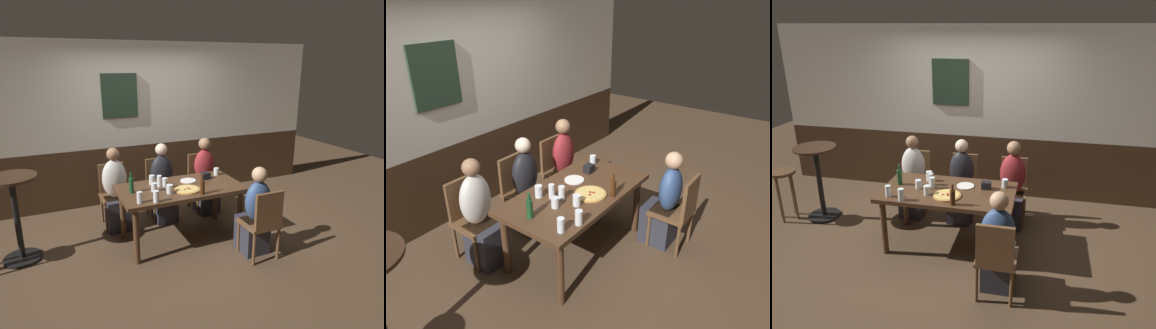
% 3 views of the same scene
% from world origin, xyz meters
% --- Properties ---
extents(ground_plane, '(12.00, 12.00, 0.00)m').
position_xyz_m(ground_plane, '(0.00, 0.00, 0.00)').
color(ground_plane, '#4C3826').
extents(wall_back, '(6.40, 0.13, 2.60)m').
position_xyz_m(wall_back, '(-0.00, 1.65, 1.30)').
color(wall_back, '#3D2819').
rests_on(wall_back, ground_plane).
extents(dining_table, '(1.58, 0.85, 0.74)m').
position_xyz_m(dining_table, '(0.00, 0.00, 0.65)').
color(dining_table, '#472D1C').
rests_on(dining_table, ground_plane).
extents(chair_left_far, '(0.40, 0.40, 0.88)m').
position_xyz_m(chair_left_far, '(-0.70, 0.84, 0.50)').
color(chair_left_far, brown).
rests_on(chair_left_far, ground_plane).
extents(chair_mid_far, '(0.40, 0.40, 0.88)m').
position_xyz_m(chair_mid_far, '(0.00, 0.84, 0.50)').
color(chair_mid_far, brown).
rests_on(chair_mid_far, ground_plane).
extents(chair_right_far, '(0.40, 0.40, 0.88)m').
position_xyz_m(chair_right_far, '(0.70, 0.84, 0.50)').
color(chair_right_far, brown).
rests_on(chair_right_far, ground_plane).
extents(chair_right_near, '(0.40, 0.40, 0.88)m').
position_xyz_m(chair_right_near, '(0.70, -0.84, 0.50)').
color(chair_right_near, brown).
rests_on(chair_right_near, ground_plane).
extents(person_left_far, '(0.34, 0.37, 1.16)m').
position_xyz_m(person_left_far, '(-0.70, 0.68, 0.49)').
color(person_left_far, '#2D2D38').
rests_on(person_left_far, ground_plane).
extents(person_mid_far, '(0.34, 0.37, 1.15)m').
position_xyz_m(person_mid_far, '(-0.00, 0.68, 0.48)').
color(person_mid_far, '#2D2D38').
rests_on(person_mid_far, ground_plane).
extents(person_right_far, '(0.34, 0.37, 1.18)m').
position_xyz_m(person_right_far, '(0.70, 0.68, 0.49)').
color(person_right_far, '#2D2D38').
rests_on(person_right_far, ground_plane).
extents(person_right_near, '(0.34, 0.37, 1.12)m').
position_xyz_m(person_right_near, '(0.70, -0.68, 0.47)').
color(person_right_near, '#2D2D38').
rests_on(person_right_near, ground_plane).
extents(pizza, '(0.32, 0.32, 0.03)m').
position_xyz_m(pizza, '(0.03, -0.16, 0.75)').
color(pizza, tan).
rests_on(pizza, dining_table).
extents(pint_glass_amber, '(0.06, 0.06, 0.15)m').
position_xyz_m(pint_glass_amber, '(-0.25, 0.12, 0.81)').
color(pint_glass_amber, silver).
rests_on(pint_glass_amber, dining_table).
extents(pint_glass_stout, '(0.08, 0.08, 0.11)m').
position_xyz_m(pint_glass_stout, '(-0.21, -0.16, 0.79)').
color(pint_glass_stout, silver).
rests_on(pint_glass_stout, dining_table).
extents(beer_glass_half, '(0.08, 0.08, 0.12)m').
position_xyz_m(beer_glass_half, '(-0.31, 0.23, 0.79)').
color(beer_glass_half, silver).
rests_on(beer_glass_half, dining_table).
extents(tumbler_water, '(0.07, 0.07, 0.14)m').
position_xyz_m(tumbler_water, '(-0.20, 0.03, 0.80)').
color(tumbler_water, silver).
rests_on(tumbler_water, dining_table).
extents(tumbler_short, '(0.07, 0.07, 0.10)m').
position_xyz_m(tumbler_short, '(0.65, 0.24, 0.79)').
color(tumbler_short, silver).
rests_on(tumbler_short, dining_table).
extents(pint_glass_pale, '(0.07, 0.07, 0.11)m').
position_xyz_m(pint_glass_pale, '(-0.36, -0.02, 0.79)').
color(pint_glass_pale, silver).
rests_on(pint_glass_pale, dining_table).
extents(beer_glass_tall, '(0.07, 0.07, 0.13)m').
position_xyz_m(beer_glass_tall, '(-0.62, -0.31, 0.80)').
color(beer_glass_tall, silver).
rests_on(beer_glass_tall, dining_table).
extents(highball_clear, '(0.07, 0.07, 0.14)m').
position_xyz_m(highball_clear, '(-0.45, -0.36, 0.80)').
color(highball_clear, silver).
rests_on(highball_clear, dining_table).
extents(beer_bottle_green, '(0.06, 0.06, 0.26)m').
position_xyz_m(beer_bottle_green, '(-0.63, 0.05, 0.84)').
color(beer_bottle_green, '#194723').
rests_on(beer_bottle_green, dining_table).
extents(beer_bottle_brown, '(0.06, 0.06, 0.24)m').
position_xyz_m(beer_bottle_brown, '(0.14, -0.35, 0.83)').
color(beer_bottle_brown, '#42230F').
rests_on(beer_bottle_brown, dining_table).
extents(plate_white_large, '(0.21, 0.21, 0.01)m').
position_xyz_m(plate_white_large, '(0.18, 0.16, 0.75)').
color(plate_white_large, white).
rests_on(plate_white_large, dining_table).
extents(condiment_caddy, '(0.11, 0.09, 0.09)m').
position_xyz_m(condiment_caddy, '(0.43, 0.15, 0.79)').
color(condiment_caddy, black).
rests_on(condiment_caddy, dining_table).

